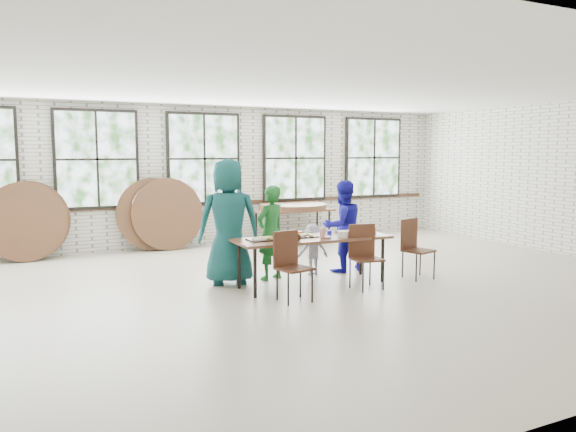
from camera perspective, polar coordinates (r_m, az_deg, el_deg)
name	(u,v)px	position (r m, az deg, el deg)	size (l,w,h in m)	color
room	(204,161)	(12.24, -8.53, 5.56)	(12.00, 12.00, 12.00)	#B1A68D
dining_table	(313,240)	(8.50, 2.53, -2.50)	(2.43, 0.88, 0.74)	brown
chair_near_left	(290,260)	(7.67, 0.20, -4.47)	(0.50, 0.49, 0.95)	#452417
chair_near_right	(364,251)	(8.44, 7.75, -3.52)	(0.48, 0.47, 0.95)	#452417
chair_spare	(414,243)	(9.25, 12.66, -2.73)	(0.52, 0.51, 0.95)	#452417
adult_teal	(229,222)	(8.59, -6.03, -0.59)	(0.94, 0.61, 1.93)	#175A51
adult_green	(271,233)	(8.88, -1.78, -1.71)	(0.55, 0.36, 1.50)	#1A6325
toddler	(313,250)	(9.28, 2.51, -3.43)	(0.54, 0.31, 0.84)	#1C1441
adult_blue	(342,226)	(9.51, 5.56, -1.05)	(0.75, 0.58, 1.54)	#1917A3
storage_table	(293,212)	(12.55, 0.51, 0.43)	(1.81, 0.78, 0.74)	brown
tabletop_clutter	(320,235)	(8.52, 3.25, -1.96)	(2.03, 0.62, 0.11)	black
round_tops_stacked	(293,207)	(12.54, 0.51, 0.96)	(1.50, 1.50, 0.13)	brown
round_tops_leaning	(97,218)	(11.61, -18.84, -0.18)	(4.18, 0.44, 1.49)	brown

